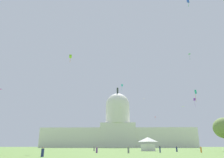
# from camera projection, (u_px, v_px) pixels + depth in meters

# --- Properties ---
(capitol_building) EXTENTS (149.64, 24.32, 60.16)m
(capitol_building) POSITION_uv_depth(u_px,v_px,m) (118.00, 130.00, 206.73)
(capitol_building) COLOR silver
(capitol_building) RESTS_ON ground_plane
(event_tent) EXTENTS (5.87, 7.04, 4.65)m
(event_tent) POSITION_uv_depth(u_px,v_px,m) (148.00, 144.00, 73.50)
(event_tent) COLOR white
(event_tent) RESTS_ON ground_plane
(tree_east_far) EXTENTS (9.90, 9.89, 10.66)m
(tree_east_far) POSITION_uv_depth(u_px,v_px,m) (224.00, 128.00, 68.27)
(tree_east_far) COLOR #42301E
(tree_east_far) RESTS_ON ground_plane
(person_navy_mid_right) EXTENTS (0.58, 0.58, 1.46)m
(person_navy_mid_right) POSITION_uv_depth(u_px,v_px,m) (43.00, 152.00, 33.36)
(person_navy_mid_right) COLOR navy
(person_navy_mid_right) RESTS_ON ground_plane
(person_grey_edge_east) EXTENTS (0.58, 0.58, 1.61)m
(person_grey_edge_east) POSITION_uv_depth(u_px,v_px,m) (128.00, 150.00, 50.36)
(person_grey_edge_east) COLOR gray
(person_grey_edge_east) RESTS_ON ground_plane
(person_navy_mid_center) EXTENTS (0.42, 0.42, 1.70)m
(person_navy_mid_center) POSITION_uv_depth(u_px,v_px,m) (160.00, 149.00, 53.89)
(person_navy_mid_center) COLOR navy
(person_navy_mid_center) RESTS_ON ground_plane
(person_grey_deep_crowd) EXTENTS (0.46, 0.46, 1.69)m
(person_grey_deep_crowd) POSITION_uv_depth(u_px,v_px,m) (94.00, 149.00, 72.53)
(person_grey_deep_crowd) COLOR gray
(person_grey_deep_crowd) RESTS_ON ground_plane
(person_orange_edge_west) EXTENTS (0.35, 0.35, 1.55)m
(person_orange_edge_west) POSITION_uv_depth(u_px,v_px,m) (201.00, 150.00, 54.59)
(person_orange_edge_west) COLOR orange
(person_orange_edge_west) RESTS_ON ground_plane
(person_navy_back_right) EXTENTS (0.52, 0.52, 1.62)m
(person_navy_back_right) POSITION_uv_depth(u_px,v_px,m) (177.00, 149.00, 61.16)
(person_navy_back_right) COLOR navy
(person_navy_back_right) RESTS_ON ground_plane
(person_purple_back_left) EXTENTS (0.54, 0.54, 1.48)m
(person_purple_back_left) POSITION_uv_depth(u_px,v_px,m) (97.00, 150.00, 52.06)
(person_purple_back_left) COLOR #703D93
(person_purple_back_left) RESTS_ON ground_plane
(kite_violet_mid) EXTENTS (0.94, 0.84, 4.21)m
(kite_violet_mid) POSITION_uv_depth(u_px,v_px,m) (195.00, 100.00, 96.88)
(kite_violet_mid) COLOR purple
(kite_cyan_mid) EXTENTS (0.92, 0.66, 3.70)m
(kite_cyan_mid) POSITION_uv_depth(u_px,v_px,m) (122.00, 86.00, 111.85)
(kite_cyan_mid) COLOR #33BCDB
(kite_turquoise_low) EXTENTS (0.47, 0.90, 3.64)m
(kite_turquoise_low) POSITION_uv_depth(u_px,v_px,m) (196.00, 93.00, 61.78)
(kite_turquoise_low) COLOR teal
(kite_pink_mid) EXTENTS (0.92, 0.93, 3.22)m
(kite_pink_mid) POSITION_uv_depth(u_px,v_px,m) (155.00, 117.00, 177.32)
(kite_pink_mid) COLOR pink
(kite_orange_mid) EXTENTS (0.62, 1.36, 0.21)m
(kite_orange_mid) POSITION_uv_depth(u_px,v_px,m) (120.00, 108.00, 167.02)
(kite_orange_mid) COLOR orange
(kite_lime_mid) EXTENTS (0.92, 0.98, 2.79)m
(kite_lime_mid) POSITION_uv_depth(u_px,v_px,m) (70.00, 56.00, 67.56)
(kite_lime_mid) COLOR #8CD133
(kite_blue_high) EXTENTS (0.72, 0.24, 2.33)m
(kite_blue_high) POSITION_uv_depth(u_px,v_px,m) (188.00, 1.00, 57.95)
(kite_blue_high) COLOR blue
(kite_white_mid) EXTENTS (1.59, 1.22, 0.19)m
(kite_white_mid) POSITION_uv_depth(u_px,v_px,m) (183.00, 108.00, 103.41)
(kite_white_mid) COLOR white
(kite_green_high) EXTENTS (0.95, 1.27, 2.84)m
(kite_green_high) POSITION_uv_depth(u_px,v_px,m) (189.00, 55.00, 92.73)
(kite_green_high) COLOR green
(kite_yellow_high) EXTENTS (1.36, 1.04, 0.25)m
(kite_yellow_high) POSITION_uv_depth(u_px,v_px,m) (144.00, 99.00, 182.36)
(kite_yellow_high) COLOR yellow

